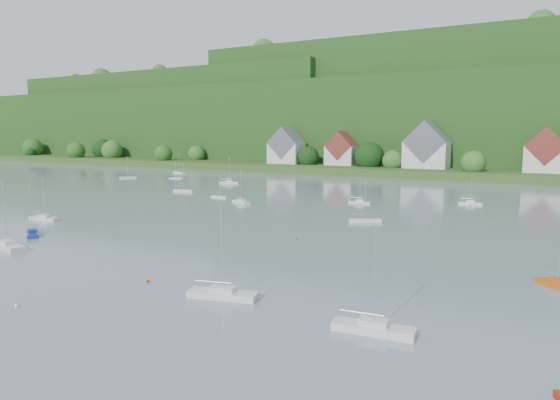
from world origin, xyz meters
The scene contains 16 objects.
far_shore_strip centered at (0.00, 200.00, 1.50)m, with size 600.00×60.00×3.00m, color #2E4C1C.
forested_ridge centered at (0.39, 268.57, 22.89)m, with size 620.00×181.22×69.89m.
village_building_0 centered at (-55.00, 187.00, 9.51)m, with size 14.00×10.40×16.00m.
village_building_1 centered at (-30.00, 189.00, 8.75)m, with size 12.00×9.36×14.00m.
village_building_2 centered at (5.00, 188.00, 10.27)m, with size 16.00×11.44×18.00m.
village_building_3 centered at (45.00, 186.00, 9.43)m, with size 13.00×10.40×15.50m.
near_sailboat_0 centered at (-19.06, 36.78, 0.50)m, with size 7.67×3.42×10.01m.
near_sailboat_1 centered at (-24.40, 44.39, 0.43)m, with size 5.85×4.64×7.99m.
near_sailboat_3 centered at (36.09, 33.19, 0.47)m, with size 6.94×2.56×9.16m.
near_sailboat_4 centered at (20.15, 34.27, 0.48)m, with size 7.33×3.60×9.53m.
near_sailboat_5 centered at (49.38, 54.20, 0.40)m, with size 4.71×4.48×6.86m.
near_sailboat_6 centered at (-35.29, 54.36, 0.44)m, with size 6.31×2.53×8.27m.
mooring_buoy_1 centered at (4.60, 22.67, 0.00)m, with size 0.43×0.43×0.43m, color silver.
mooring_buoy_2 centered at (9.80, 34.58, 0.00)m, with size 0.42×0.42×0.42m, color #D83200.
mooring_buoy_3 centered at (14.19, 61.87, 0.00)m, with size 0.40×0.40×0.40m, color #D83200.
far_sailboat_cluster centered at (6.17, 118.91, 0.37)m, with size 199.66×72.87×8.71m.
Camera 1 is at (48.39, -4.78, 16.39)m, focal length 31.93 mm.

